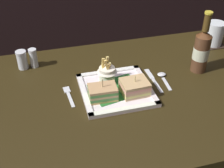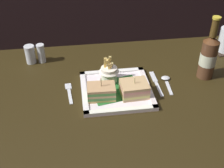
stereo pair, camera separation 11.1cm
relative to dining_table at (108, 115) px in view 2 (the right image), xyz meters
The scene contains 11 objects.
dining_table is the anchor object (origin of this frame).
square_plate 0.12m from the dining_table, 12.46° to the left, with size 0.26×0.26×0.02m.
sandwich_half_left 0.15m from the dining_table, 131.40° to the right, with size 0.10×0.07×0.08m.
sandwich_half_right 0.18m from the dining_table, 18.25° to the right, with size 0.10×0.09×0.07m.
fries_cup 0.18m from the dining_table, 78.54° to the left, with size 0.08×0.08×0.10m.
beer_bottle 0.46m from the dining_table, ahead, with size 0.06×0.06×0.26m.
fork 0.18m from the dining_table, 168.85° to the left, with size 0.03×0.13×0.00m.
knife 0.23m from the dining_table, 12.65° to the left, with size 0.02×0.16×0.00m.
spoon 0.27m from the dining_table, 11.05° to the left, with size 0.04×0.12×0.01m.
salt_shaker 0.43m from the dining_table, 138.65° to the left, with size 0.04×0.04×0.08m.
pepper_shaker 0.40m from the dining_table, 133.85° to the left, with size 0.03×0.03×0.08m.
Camera 2 is at (-0.11, -0.89, 1.42)m, focal length 48.24 mm.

